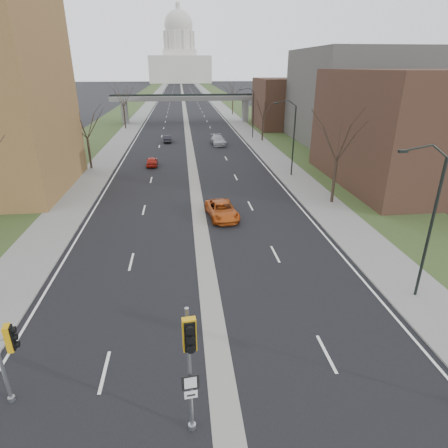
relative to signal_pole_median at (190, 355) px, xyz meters
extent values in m
plane|color=black|center=(1.27, 1.46, -3.69)|extent=(700.00, 700.00, 0.00)
cube|color=black|center=(1.27, 151.46, -3.69)|extent=(20.00, 600.00, 0.01)
cube|color=gray|center=(1.27, 151.46, -3.69)|extent=(1.20, 600.00, 0.02)
cube|color=gray|center=(13.27, 151.46, -3.63)|extent=(4.00, 600.00, 0.12)
cube|color=gray|center=(-10.73, 151.46, -3.63)|extent=(4.00, 600.00, 0.12)
cube|color=#2B421E|center=(19.27, 151.46, -3.64)|extent=(8.00, 600.00, 0.10)
cube|color=#2B421E|center=(-16.73, 151.46, -3.64)|extent=(8.00, 600.00, 0.10)
cube|color=#462A20|center=(25.27, 29.46, 2.31)|extent=(16.00, 20.00, 12.00)
cube|color=#55524D|center=(29.27, 53.46, 3.81)|extent=(18.00, 22.00, 15.00)
cube|color=#462A20|center=(23.27, 71.46, 1.31)|extent=(14.00, 14.00, 10.00)
cube|color=slate|center=(-12.73, 81.46, -1.19)|extent=(1.20, 2.50, 5.00)
cube|color=slate|center=(15.27, 81.46, -1.19)|extent=(1.20, 2.50, 5.00)
cube|color=slate|center=(1.27, 81.46, 1.81)|extent=(34.00, 3.00, 1.00)
cube|color=black|center=(1.27, 81.46, 2.51)|extent=(34.00, 0.15, 0.50)
cube|color=silver|center=(1.27, 321.46, 6.31)|extent=(48.00, 42.00, 20.00)
cube|color=silver|center=(1.27, 321.46, 18.31)|extent=(26.00, 26.00, 5.00)
cylinder|color=silver|center=(1.27, 321.46, 27.31)|extent=(22.00, 22.00, 14.00)
sphere|color=silver|center=(1.27, 321.46, 38.31)|extent=(22.00, 22.00, 22.00)
cylinder|color=silver|center=(1.27, 321.46, 49.81)|extent=(3.60, 3.60, 4.50)
cylinder|color=black|center=(13.07, 7.46, 0.43)|extent=(0.16, 0.16, 8.00)
cube|color=black|center=(10.77, 7.46, 4.78)|extent=(0.45, 0.18, 0.14)
cylinder|color=black|center=(13.07, 33.46, 0.43)|extent=(0.16, 0.16, 8.00)
cube|color=black|center=(10.77, 33.46, 4.78)|extent=(0.45, 0.18, 0.14)
cylinder|color=black|center=(13.07, 59.46, 0.43)|extent=(0.16, 0.16, 8.00)
cube|color=black|center=(10.77, 59.46, 4.78)|extent=(0.45, 0.18, 0.14)
cylinder|color=#382B21|center=(-11.73, 39.46, -1.70)|extent=(0.28, 0.28, 3.75)
cylinder|color=#382B21|center=(-11.73, 73.46, -1.45)|extent=(0.28, 0.28, 4.25)
cylinder|color=#382B21|center=(14.27, 23.46, -1.57)|extent=(0.28, 0.28, 4.00)
cylinder|color=#382B21|center=(14.27, 56.46, -1.82)|extent=(0.28, 0.28, 3.50)
cylinder|color=#382B21|center=(14.27, 96.46, -1.45)|extent=(0.28, 0.28, 4.25)
cylinder|color=gray|center=(-7.12, 2.33, -3.60)|extent=(0.27, 0.27, 0.19)
cube|color=#CD940C|center=(-6.65, 2.42, -0.72)|extent=(0.45, 0.46, 1.10)
cylinder|color=gray|center=(-0.03, 0.30, -1.04)|extent=(0.14, 0.14, 5.30)
cylinder|color=gray|center=(-0.03, 0.30, -3.59)|extent=(0.29, 0.29, 0.20)
cube|color=#CD940C|center=(0.02, -0.21, 1.00)|extent=(0.47, 0.45, 1.17)
cube|color=black|center=(-0.03, 0.30, -1.35)|extent=(0.61, 0.10, 0.61)
cube|color=silver|center=(-0.03, 0.30, -1.91)|extent=(0.46, 0.09, 0.31)
imported|color=#AE1F13|center=(-4.05, 40.34, -3.08)|extent=(1.55, 3.63, 1.22)
imported|color=black|center=(-2.44, 57.32, -3.08)|extent=(1.30, 3.72, 1.23)
imported|color=#B14812|center=(3.27, 20.87, -2.99)|extent=(2.91, 5.26, 1.39)
imported|color=#929299|center=(6.12, 53.73, -2.92)|extent=(2.49, 5.42, 1.54)
camera|label=1|loc=(0.05, -9.52, 8.58)|focal=30.00mm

